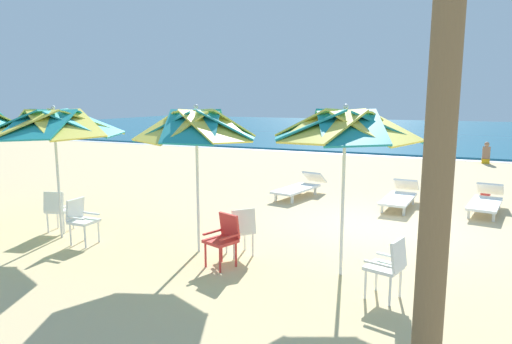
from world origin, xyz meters
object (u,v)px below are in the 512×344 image
object	(u,v)px
beach_umbrella_1	(196,126)
beachgoer_seated	(486,156)
plastic_chair_0	(389,265)
sun_lounger_0	(486,201)
plastic_chair_4	(58,208)
beach_ball	(485,194)
beach_umbrella_2	(54,124)
beach_umbrella_0	(345,127)
sun_lounger_1	(400,196)
plastic_chair_3	(81,218)
sun_lounger_2	(300,187)
plastic_chair_2	(241,228)
plastic_chair_1	(224,237)

from	to	relation	value
beach_umbrella_1	beachgoer_seated	world-z (taller)	beach_umbrella_1
plastic_chair_0	beach_umbrella_1	distance (m)	3.88
sun_lounger_0	plastic_chair_4	bearing A→B (deg)	-146.13
beach_umbrella_1	beach_ball	xyz separation A→B (m)	(4.92, 7.02, -2.13)
beach_umbrella_2	plastic_chair_4	distance (m)	1.81
beach_umbrella_0	sun_lounger_0	size ratio (longest dim) A/B	1.20
beach_umbrella_0	sun_lounger_1	xyz separation A→B (m)	(0.28, 5.04, -2.03)
beach_umbrella_0	beach_umbrella_2	size ratio (longest dim) A/B	1.01
plastic_chair_3	plastic_chair_4	world-z (taller)	same
beach_umbrella_2	sun_lounger_1	xyz separation A→B (m)	(5.81, 5.43, -1.97)
beach_umbrella_1	sun_lounger_2	xyz separation A→B (m)	(0.16, 5.14, -1.97)
beach_umbrella_0	plastic_chair_2	bearing A→B (deg)	176.31
beach_umbrella_0	sun_lounger_2	bearing A→B (deg)	115.28
beach_umbrella_0	beach_ball	world-z (taller)	beach_umbrella_0
beach_umbrella_2	plastic_chair_3	xyz separation A→B (m)	(0.67, -0.13, -1.76)
beach_umbrella_0	sun_lounger_0	bearing A→B (deg)	67.13
beach_umbrella_1	plastic_chair_3	world-z (taller)	beach_umbrella_1
plastic_chair_1	beach_umbrella_2	size ratio (longest dim) A/B	0.33
plastic_chair_2	beach_umbrella_0	bearing A→B (deg)	-3.69
beach_umbrella_0	beach_ball	bearing A→B (deg)	71.78
sun_lounger_0	beach_ball	xyz separation A→B (m)	(0.07, 1.71, -0.15)
beachgoer_seated	sun_lounger_0	bearing A→B (deg)	-92.32
sun_lounger_1	plastic_chair_0	bearing A→B (deg)	-84.77
beach_umbrella_0	beach_umbrella_1	xyz separation A→B (m)	(-2.60, 0.02, -0.06)
beach_umbrella_0	sun_lounger_2	world-z (taller)	beach_umbrella_0
beach_umbrella_2	sun_lounger_2	xyz separation A→B (m)	(3.09, 5.55, -1.97)
plastic_chair_2	sun_lounger_0	world-z (taller)	plastic_chair_2
plastic_chair_1	beach_umbrella_2	distance (m)	4.08
beach_ball	beachgoer_seated	size ratio (longest dim) A/B	0.28
plastic_chair_0	beach_umbrella_1	bearing A→B (deg)	169.49
sun_lounger_0	sun_lounger_2	bearing A→B (deg)	-177.98
plastic_chair_4	sun_lounger_2	distance (m)	6.32
plastic_chair_1	plastic_chair_2	size ratio (longest dim) A/B	1.00
sun_lounger_2	beach_ball	xyz separation A→B (m)	(4.75, 1.87, -0.15)
plastic_chair_2	sun_lounger_0	xyz separation A→B (m)	(4.05, 5.21, -0.22)
beach_umbrella_1	beach_ball	distance (m)	8.83
plastic_chair_3	beachgoer_seated	bearing A→B (deg)	63.89
sun_lounger_1	beach_ball	world-z (taller)	sun_lounger_1
plastic_chair_4	beach_ball	size ratio (longest dim) A/B	3.37
beach_umbrella_1	plastic_chair_2	xyz separation A→B (m)	(0.80, 0.10, -1.76)
beach_umbrella_1	plastic_chair_4	world-z (taller)	beach_umbrella_1
plastic_chair_3	sun_lounger_0	size ratio (longest dim) A/B	0.39
plastic_chair_0	plastic_chair_4	world-z (taller)	same
plastic_chair_2	plastic_chair_1	bearing A→B (deg)	-94.81
plastic_chair_0	sun_lounger_1	world-z (taller)	plastic_chair_0
plastic_chair_1	plastic_chair_3	bearing A→B (deg)	-178.39
plastic_chair_0	beach_umbrella_1	size ratio (longest dim) A/B	0.33
plastic_chair_4	plastic_chair_3	bearing A→B (deg)	-20.65
plastic_chair_3	sun_lounger_1	xyz separation A→B (m)	(5.14, 5.55, -0.22)
plastic_chair_3	beach_ball	distance (m)	10.42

